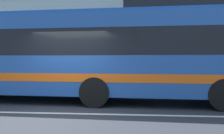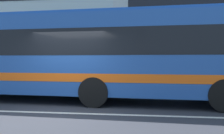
{
  "view_description": "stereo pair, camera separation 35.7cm",
  "coord_description": "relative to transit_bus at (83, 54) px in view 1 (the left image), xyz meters",
  "views": [
    {
      "loc": [
        2.1,
        -6.69,
        1.58
      ],
      "look_at": [
        1.37,
        1.74,
        1.31
      ],
      "focal_mm": 37.85,
      "sensor_mm": 36.0,
      "label": 1
    },
    {
      "loc": [
        2.46,
        -6.65,
        1.58
      ],
      "look_at": [
        1.37,
        1.74,
        1.31
      ],
      "focal_mm": 37.85,
      "sensor_mm": 36.0,
      "label": 2
    }
  ],
  "objects": [
    {
      "name": "ground_plane",
      "position": [
        -0.21,
        -2.18,
        -1.8
      ],
      "size": [
        160.0,
        160.0,
        0.0
      ],
      "primitive_type": "plane",
      "color": "#2F3139"
    },
    {
      "name": "lane_centre_line",
      "position": [
        -0.21,
        -2.18,
        -1.8
      ],
      "size": [
        60.0,
        0.16,
        0.01
      ],
      "primitive_type": "cube",
      "color": "silver",
      "rests_on": "ground_plane"
    },
    {
      "name": "hedge_row_far",
      "position": [
        -3.98,
        3.46,
        -1.36
      ],
      "size": [
        12.52,
        1.1,
        0.88
      ],
      "primitive_type": "cube",
      "color": "#245B22",
      "rests_on": "ground_plane"
    },
    {
      "name": "transit_bus",
      "position": [
        0.0,
        0.0,
        0.0
      ],
      "size": [
        11.66,
        3.2,
        3.27
      ],
      "color": "#224D9C",
      "rests_on": "ground_plane"
    }
  ]
}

